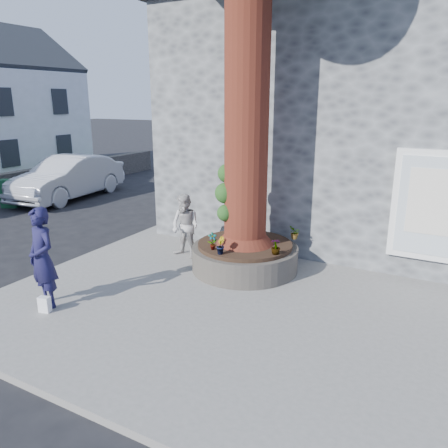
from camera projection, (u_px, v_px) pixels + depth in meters
The scene contains 14 objects.
ground at pixel (161, 302), 8.32m from camera, with size 120.00×120.00×0.00m, color black.
pavement at pixel (254, 295), 8.46m from camera, with size 9.00×8.00×0.12m, color slate.
yellow_line at pixel (84, 258), 10.56m from camera, with size 0.10×30.00×0.01m, color yellow.
stone_shop at pixel (380, 120), 12.38m from camera, with size 10.30×8.30×6.30m.
planter at pixel (245, 256), 9.53m from camera, with size 2.30×2.30×0.60m.
man at pixel (42, 258), 7.66m from camera, with size 0.66×0.44×1.82m, color #161439.
woman at pixel (185, 226), 10.15m from camera, with size 0.73×0.57×1.50m, color #B6B2AE.
shopping_bag at pixel (45, 304), 7.63m from camera, with size 0.20×0.12×0.28m, color white.
car_silver at pixel (68, 178), 16.76m from camera, with size 1.72×4.94×1.63m, color silver.
a_board_sign at pixel (9, 193), 15.45m from camera, with size 0.55×0.36×1.00m, color #113F22.
plant_a at pixel (213, 241), 8.97m from camera, with size 0.19×0.13×0.37m, color gray.
plant_b at pixel (220, 245), 8.74m from camera, with size 0.19×0.19×0.35m, color gray.
plant_c at pixel (276, 247), 8.72m from camera, with size 0.18×0.18×0.32m, color gray.
plant_d at pixel (295, 233), 9.66m from camera, with size 0.26×0.23×0.29m, color gray.
Camera 1 is at (4.68, -6.09, 3.72)m, focal length 35.00 mm.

